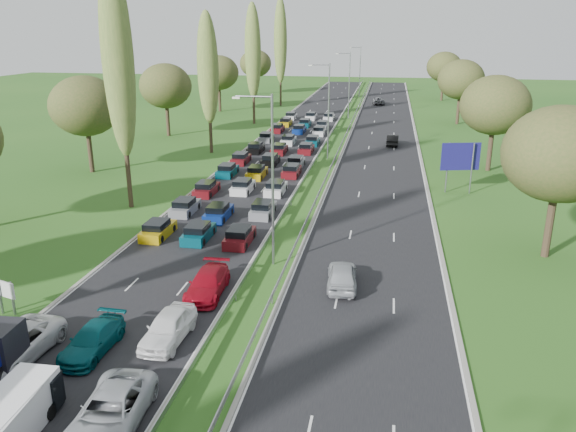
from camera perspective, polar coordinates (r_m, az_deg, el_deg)
The scene contains 21 objects.
ground at distance 75.35m, azimuth 4.20°, elevation 6.16°, with size 260.00×260.00×0.00m, color #245119.
near_carriageway at distance 78.72m, azimuth -0.52°, elevation 6.75°, with size 10.50×215.00×0.04m, color black.
far_carriageway at distance 77.41m, azimuth 9.41°, elevation 6.30°, with size 10.50×215.00×0.04m, color black.
central_reservation at distance 77.67m, azimuth 4.41°, elevation 6.94°, with size 2.36×215.00×0.32m.
lamp_columns at distance 72.33m, azimuth 4.14°, elevation 10.48°, with size 0.18×140.18×12.00m.
poplar_row at distance 65.87m, azimuth -11.19°, elevation 14.99°, with size 2.80×127.80×22.44m.
woodland_left at distance 65.96m, azimuth -21.36°, elevation 9.99°, with size 8.00×166.00×11.10m.
woodland_right at distance 61.65m, azimuth 21.54°, elevation 9.46°, with size 8.00×153.00×11.10m.
traffic_queue_fill at distance 73.90m, azimuth -1.23°, elevation 6.31°, with size 9.09×67.92×0.80m.
near_car_2 at distance 32.15m, azimuth -26.05°, elevation -11.75°, with size 2.66×5.77×1.60m, color silver.
near_car_7 at distance 31.42m, azimuth -19.27°, elevation -11.80°, with size 1.91×4.69×1.36m, color #054B52.
near_car_10 at distance 25.94m, azimuth -17.57°, elevation -18.40°, with size 2.57×5.58×1.55m, color #A7AAB1.
near_car_11 at distance 35.97m, azimuth -8.17°, elevation -6.78°, with size 2.09×5.15×1.49m, color maroon.
near_car_12 at distance 31.30m, azimuth -12.07°, elevation -10.98°, with size 1.89×4.71×1.60m, color white.
far_car_0 at distance 36.76m, azimuth 5.52°, elevation -6.00°, with size 1.90×4.72×1.61m, color #A0A4A9.
far_car_1 at distance 82.98m, azimuth 10.58°, elevation 7.60°, with size 1.63×4.67×1.54m, color black.
far_car_2 at distance 129.20m, azimuth 9.18°, elevation 11.48°, with size 2.52×5.47×1.52m, color slate.
white_van_front at distance 26.95m, azimuth -26.05°, elevation -17.52°, with size 1.87×4.76×1.91m.
white_van_rear at distance 26.76m, azimuth -26.17°, elevation -17.85°, with size 1.85×4.71×1.89m.
info_sign at distance 36.91m, azimuth -26.76°, elevation -6.99°, with size 1.46×0.53×2.10m.
direction_sign at distance 59.41m, azimuth 17.11°, elevation 5.58°, with size 3.90×1.09×5.20m.
Camera 1 is at (12.07, 6.76, 15.99)m, focal length 35.00 mm.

